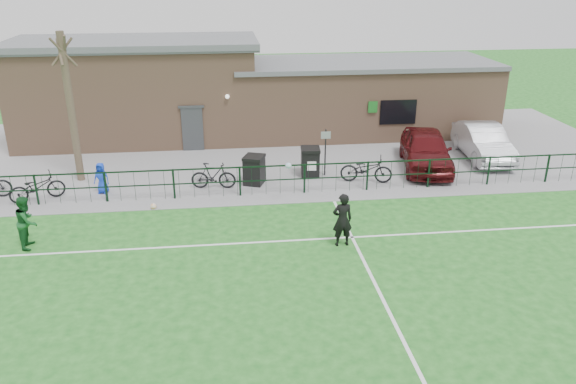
{
  "coord_description": "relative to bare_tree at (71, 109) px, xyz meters",
  "views": [
    {
      "loc": [
        -2.03,
        -12.13,
        8.32
      ],
      "look_at": [
        0.0,
        5.0,
        1.3
      ],
      "focal_mm": 35.0,
      "sensor_mm": 36.0,
      "label": 1
    }
  ],
  "objects": [
    {
      "name": "pitch_line_mid",
      "position": [
        8.0,
        -6.5,
        -3.0
      ],
      "size": [
        28.0,
        0.1,
        0.01
      ],
      "primitive_type": "cube",
      "color": "white",
      "rests_on": "ground"
    },
    {
      "name": "wheelie_bin_left",
      "position": [
        7.12,
        -1.28,
        -2.43
      ],
      "size": [
        0.97,
        1.02,
        1.09
      ],
      "primitive_type": "cube",
      "rotation": [
        0.0,
        0.0,
        -0.36
      ],
      "color": "black",
      "rests_on": "paving_strip"
    },
    {
      "name": "car_silver",
      "position": [
        17.72,
        0.75,
        -2.21
      ],
      "size": [
        2.08,
        4.8,
        1.54
      ],
      "primitive_type": "imported",
      "rotation": [
        0.0,
        0.0,
        -0.1
      ],
      "color": "#B4B5BC",
      "rests_on": "paving_strip"
    },
    {
      "name": "spectator_child",
      "position": [
        1.18,
        -1.6,
        -2.37
      ],
      "size": [
        0.67,
        0.51,
        1.23
      ],
      "primitive_type": "imported",
      "rotation": [
        0.0,
        0.0,
        -0.22
      ],
      "color": "blue",
      "rests_on": "paving_strip"
    },
    {
      "name": "pitch_line_perp",
      "position": [
        10.0,
        -10.5,
        -3.0
      ],
      "size": [
        0.1,
        16.0,
        0.01
      ],
      "primitive_type": "cube",
      "color": "white",
      "rests_on": "ground"
    },
    {
      "name": "perimeter_fence",
      "position": [
        8.0,
        -2.5,
        -2.4
      ],
      "size": [
        28.0,
        0.1,
        1.2
      ],
      "primitive_type": "cube",
      "color": "black",
      "rests_on": "ground"
    },
    {
      "name": "car_maroon",
      "position": [
        14.67,
        -0.23,
        -2.15
      ],
      "size": [
        2.95,
        5.19,
        1.66
      ],
      "primitive_type": "imported",
      "rotation": [
        0.0,
        0.0,
        -0.21
      ],
      "color": "#4C0D10",
      "rests_on": "paving_strip"
    },
    {
      "name": "bicycle_c",
      "position": [
        -1.11,
        -2.06,
        -2.46
      ],
      "size": [
        2.11,
        1.45,
        1.05
      ],
      "primitive_type": "imported",
      "rotation": [
        0.0,
        0.0,
        1.99
      ],
      "color": "black",
      "rests_on": "paving_strip"
    },
    {
      "name": "bicycle_e",
      "position": [
        11.67,
        -1.65,
        -2.43
      ],
      "size": [
        2.22,
        1.23,
        1.1
      ],
      "primitive_type": "imported",
      "rotation": [
        0.0,
        0.0,
        1.32
      ],
      "color": "black",
      "rests_on": "paving_strip"
    },
    {
      "name": "sign_post",
      "position": [
        10.14,
        -0.64,
        -1.98
      ],
      "size": [
        0.07,
        0.07,
        2.0
      ],
      "primitive_type": "cylinder",
      "rotation": [
        0.0,
        0.0,
        -0.14
      ],
      "color": "black",
      "rests_on": "paving_strip"
    },
    {
      "name": "ground",
      "position": [
        8.0,
        -10.5,
        -3.0
      ],
      "size": [
        90.0,
        90.0,
        0.0
      ],
      "primitive_type": "plane",
      "color": "#1B5C1C",
      "rests_on": "ground"
    },
    {
      "name": "wheelie_bin_right",
      "position": [
        9.52,
        -0.61,
        -2.42
      ],
      "size": [
        0.82,
        0.91,
        1.13
      ],
      "primitive_type": "cube",
      "rotation": [
        0.0,
        0.0,
        -0.09
      ],
      "color": "black",
      "rests_on": "paving_strip"
    },
    {
      "name": "goalkeeper_kick",
      "position": [
        9.52,
        -6.91,
        -2.1
      ],
      "size": [
        1.74,
        3.84,
        1.77
      ],
      "color": "black",
      "rests_on": "ground"
    },
    {
      "name": "clubhouse",
      "position": [
        7.12,
        6.0,
        -0.78
      ],
      "size": [
        24.25,
        5.4,
        4.96
      ],
      "color": "#9C7257",
      "rests_on": "ground"
    },
    {
      "name": "pitch_line_touch",
      "position": [
        8.0,
        -2.7,
        -3.0
      ],
      "size": [
        28.0,
        0.1,
        0.01
      ],
      "primitive_type": "cube",
      "color": "white",
      "rests_on": "ground"
    },
    {
      "name": "paving_strip",
      "position": [
        8.0,
        3.0,
        -2.99
      ],
      "size": [
        34.0,
        13.0,
        0.02
      ],
      "primitive_type": "cube",
      "color": "gray",
      "rests_on": "ground"
    },
    {
      "name": "ball_ground",
      "position": [
        3.29,
        -3.4,
        -2.89
      ],
      "size": [
        0.22,
        0.22,
        0.22
      ],
      "primitive_type": "sphere",
      "color": "white",
      "rests_on": "ground"
    },
    {
      "name": "bicycle_d",
      "position": [
        5.48,
        -1.62,
        -2.45
      ],
      "size": [
        1.82,
        0.72,
        1.07
      ],
      "primitive_type": "imported",
      "rotation": [
        0.0,
        0.0,
        1.45
      ],
      "color": "black",
      "rests_on": "paving_strip"
    },
    {
      "name": "bare_tree",
      "position": [
        0.0,
        0.0,
        0.0
      ],
      "size": [
        0.3,
        0.3,
        6.0
      ],
      "primitive_type": "cylinder",
      "color": "#493A2C",
      "rests_on": "ground"
    },
    {
      "name": "outfield_player",
      "position": [
        -0.28,
        -5.89,
        -2.15
      ],
      "size": [
        0.68,
        0.86,
        1.7
      ],
      "primitive_type": "imported",
      "rotation": [
        0.0,
        0.0,
        1.62
      ],
      "color": "#175123",
      "rests_on": "ground"
    }
  ]
}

